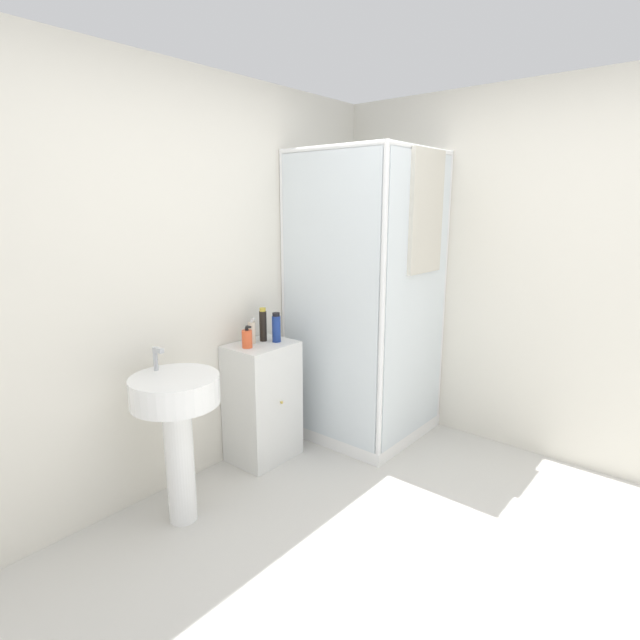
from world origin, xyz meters
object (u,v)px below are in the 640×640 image
shampoo_bottle_blue (276,328)px  sink (177,415)px  shampoo_bottle_tall_black (263,325)px  lotion_bottle_white (252,333)px  soap_dispenser (247,339)px

shampoo_bottle_blue → sink: bearing=-172.1°
sink → shampoo_bottle_tall_black: (0.85, 0.21, 0.30)m
lotion_bottle_white → soap_dispenser: bearing=-150.9°
shampoo_bottle_tall_black → shampoo_bottle_blue: size_ratio=1.14×
shampoo_bottle_tall_black → shampoo_bottle_blue: shampoo_bottle_tall_black is taller
soap_dispenser → shampoo_bottle_tall_black: (0.18, 0.04, 0.05)m
shampoo_bottle_tall_black → lotion_bottle_white: (-0.09, 0.01, -0.04)m
soap_dispenser → shampoo_bottle_blue: shampoo_bottle_blue is taller
sink → lotion_bottle_white: 0.83m
sink → lotion_bottle_white: (0.76, 0.22, 0.27)m
soap_dispenser → shampoo_bottle_tall_black: size_ratio=0.64×
sink → shampoo_bottle_blue: (0.89, 0.12, 0.29)m
sink → soap_dispenser: sink is taller
soap_dispenser → lotion_bottle_white: 0.10m
shampoo_bottle_blue → lotion_bottle_white: 0.16m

